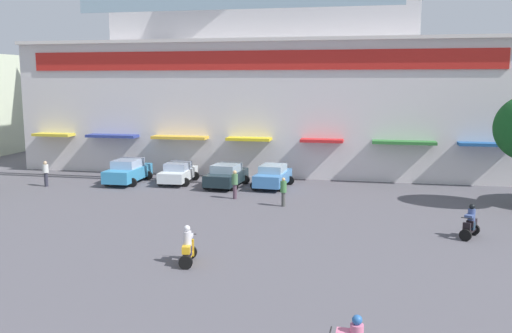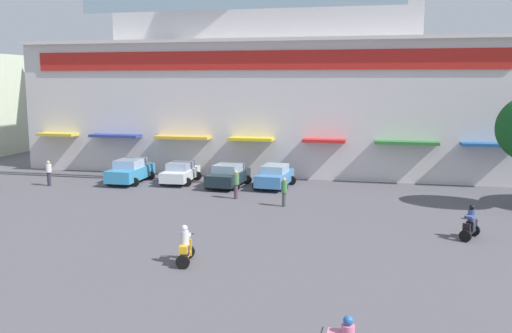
# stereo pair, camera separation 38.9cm
# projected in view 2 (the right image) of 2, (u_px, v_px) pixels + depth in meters

# --- Properties ---
(ground_plane) EXTENTS (128.00, 128.00, 0.00)m
(ground_plane) POSITION_uv_depth(u_px,v_px,m) (166.00, 246.00, 23.10)
(ground_plane) COLOR #56535B
(colonial_building) EXTENTS (36.33, 18.47, 19.87)m
(colonial_building) POSITION_uv_depth(u_px,v_px,m) (273.00, 60.00, 44.65)
(colonial_building) COLOR silver
(colonial_building) RESTS_ON ground
(parked_car_0) EXTENTS (2.43, 4.43, 1.62)m
(parked_car_0) POSITION_uv_depth(u_px,v_px,m) (130.00, 171.00, 37.39)
(parked_car_0) COLOR #3994C9
(parked_car_0) RESTS_ON ground
(parked_car_1) EXTENTS (2.38, 3.94, 1.42)m
(parked_car_1) POSITION_uv_depth(u_px,v_px,m) (180.00, 172.00, 37.26)
(parked_car_1) COLOR silver
(parked_car_1) RESTS_ON ground
(parked_car_2) EXTENTS (2.60, 4.17, 1.50)m
(parked_car_2) POSITION_uv_depth(u_px,v_px,m) (228.00, 175.00, 35.92)
(parked_car_2) COLOR #1C2C32
(parked_car_2) RESTS_ON ground
(parked_car_3) EXTENTS (2.49, 3.96, 1.50)m
(parked_car_3) POSITION_uv_depth(u_px,v_px,m) (275.00, 176.00, 35.61)
(parked_car_3) COLOR #4685C7
(parked_car_3) RESTS_ON ground
(scooter_rider_0) EXTENTS (1.04, 1.40, 1.53)m
(scooter_rider_0) POSITION_uv_depth(u_px,v_px,m) (470.00, 225.00, 24.13)
(scooter_rider_0) COLOR black
(scooter_rider_0) RESTS_ON ground
(scooter_rider_2) EXTENTS (0.76, 1.45, 1.55)m
(scooter_rider_2) POSITION_uv_depth(u_px,v_px,m) (185.00, 248.00, 20.85)
(scooter_rider_2) COLOR black
(scooter_rider_2) RESTS_ON ground
(pedestrian_0) EXTENTS (0.46, 0.46, 1.62)m
(pedestrian_0) POSITION_uv_depth(u_px,v_px,m) (284.00, 190.00, 30.27)
(pedestrian_0) COLOR #484947
(pedestrian_0) RESTS_ON ground
(pedestrian_1) EXTENTS (0.39, 0.39, 1.70)m
(pedestrian_1) POSITION_uv_depth(u_px,v_px,m) (236.00, 183.00, 32.25)
(pedestrian_1) COLOR #513A49
(pedestrian_1) RESTS_ON ground
(pedestrian_2) EXTENTS (0.52, 0.52, 1.69)m
(pedestrian_2) POSITION_uv_depth(u_px,v_px,m) (49.00, 172.00, 36.19)
(pedestrian_2) COLOR #2F2E3C
(pedestrian_2) RESTS_ON ground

